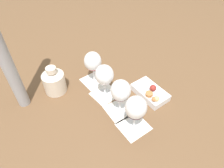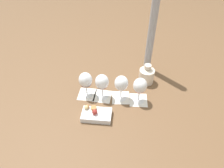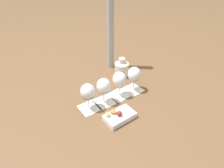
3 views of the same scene
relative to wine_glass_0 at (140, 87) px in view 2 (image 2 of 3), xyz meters
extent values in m
plane|color=brown|center=(0.11, 0.14, -0.12)|extent=(8.00, 8.00, 0.00)
cube|color=silver|center=(0.00, 0.00, -0.12)|extent=(0.16, 0.16, 0.00)
cube|color=silver|center=(0.07, 0.09, -0.12)|extent=(0.16, 0.16, 0.00)
cube|color=silver|center=(0.14, 0.18, -0.12)|extent=(0.16, 0.16, 0.00)
cube|color=silver|center=(0.21, 0.27, -0.12)|extent=(0.16, 0.16, 0.00)
cylinder|color=white|center=(0.00, 0.00, -0.11)|extent=(0.08, 0.08, 0.01)
cylinder|color=white|center=(0.00, 0.00, -0.07)|extent=(0.01, 0.01, 0.08)
ellipsoid|color=white|center=(0.00, 0.00, 0.01)|extent=(0.09, 0.09, 0.10)
ellipsoid|color=#A7323C|center=(0.00, 0.00, -0.02)|extent=(0.07, 0.07, 0.03)
cylinder|color=white|center=(0.07, 0.09, -0.11)|extent=(0.08, 0.08, 0.01)
cylinder|color=white|center=(0.07, 0.09, -0.07)|extent=(0.01, 0.01, 0.08)
ellipsoid|color=white|center=(0.07, 0.09, 0.01)|extent=(0.09, 0.09, 0.10)
ellipsoid|color=maroon|center=(0.07, 0.09, -0.02)|extent=(0.07, 0.07, 0.04)
cylinder|color=white|center=(0.14, 0.18, -0.11)|extent=(0.08, 0.08, 0.01)
cylinder|color=white|center=(0.14, 0.18, -0.07)|extent=(0.01, 0.01, 0.08)
ellipsoid|color=white|center=(0.14, 0.18, 0.01)|extent=(0.09, 0.09, 0.10)
ellipsoid|color=#470F1E|center=(0.14, 0.18, -0.02)|extent=(0.07, 0.07, 0.03)
cylinder|color=white|center=(0.21, 0.27, -0.11)|extent=(0.08, 0.08, 0.01)
cylinder|color=white|center=(0.21, 0.27, -0.07)|extent=(0.01, 0.01, 0.08)
ellipsoid|color=white|center=(0.21, 0.27, 0.01)|extent=(0.09, 0.09, 0.10)
ellipsoid|color=#37131D|center=(0.21, 0.27, -0.02)|extent=(0.07, 0.07, 0.02)
cylinder|color=beige|center=(0.13, -0.15, -0.07)|extent=(0.10, 0.10, 0.10)
cone|color=beige|center=(0.13, -0.15, -0.01)|extent=(0.10, 0.10, 0.02)
cylinder|color=beige|center=(0.13, -0.15, 0.01)|extent=(0.05, 0.05, 0.03)
cube|color=silver|center=(0.01, 0.29, -0.10)|extent=(0.18, 0.20, 0.03)
sphere|color=#B2703D|center=(0.07, 0.32, -0.07)|extent=(0.02, 0.02, 0.02)
cylinder|color=#B2703D|center=(0.04, 0.29, -0.08)|extent=(0.03, 0.03, 0.01)
sphere|color=maroon|center=(0.01, 0.30, -0.07)|extent=(0.03, 0.03, 0.03)
sphere|color=#DBB775|center=(0.07, 0.33, -0.07)|extent=(0.03, 0.03, 0.03)
cylinder|color=#99999E|center=(0.25, -0.25, 0.24)|extent=(0.05, 0.05, 0.71)
camera|label=1|loc=(0.69, 0.34, 0.60)|focal=32.00mm
camera|label=2|loc=(-0.70, 0.58, 0.81)|focal=32.00mm
camera|label=3|loc=(-0.21, 1.08, 0.71)|focal=32.00mm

